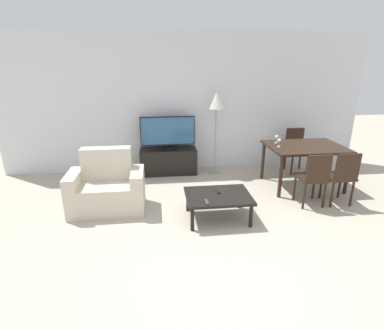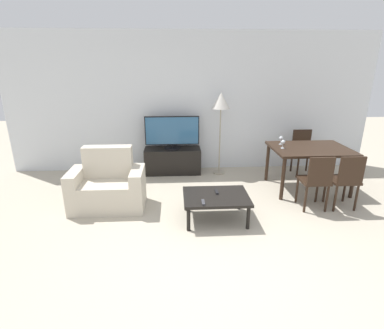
# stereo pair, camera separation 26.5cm
# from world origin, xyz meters

# --- Properties ---
(ground_plane) EXTENTS (18.00, 18.00, 0.00)m
(ground_plane) POSITION_xyz_m (0.00, 0.00, 0.00)
(ground_plane) COLOR #B2A893
(wall_back) EXTENTS (7.25, 0.06, 2.70)m
(wall_back) POSITION_xyz_m (0.00, 3.35, 1.35)
(wall_back) COLOR silver
(wall_back) RESTS_ON ground_plane
(armchair) EXTENTS (1.10, 0.63, 0.92)m
(armchair) POSITION_xyz_m (-1.38, 1.61, 0.33)
(armchair) COLOR beige
(armchair) RESTS_ON ground_plane
(tv_stand) EXTENTS (1.11, 0.43, 0.51)m
(tv_stand) POSITION_xyz_m (-0.40, 3.06, 0.25)
(tv_stand) COLOR black
(tv_stand) RESTS_ON ground_plane
(tv) EXTENTS (1.05, 0.32, 0.64)m
(tv) POSITION_xyz_m (-0.40, 3.06, 0.83)
(tv) COLOR black
(tv) RESTS_ON tv_stand
(coffee_table) EXTENTS (0.91, 0.68, 0.37)m
(coffee_table) POSITION_xyz_m (0.21, 1.13, 0.33)
(coffee_table) COLOR black
(coffee_table) RESTS_ON ground_plane
(dining_table) EXTENTS (1.29, 0.96, 0.75)m
(dining_table) POSITION_xyz_m (1.95, 2.13, 0.67)
(dining_table) COLOR black
(dining_table) RESTS_ON ground_plane
(dining_chair_near) EXTENTS (0.40, 0.40, 0.86)m
(dining_chair_near) POSITION_xyz_m (1.72, 1.35, 0.49)
(dining_chair_near) COLOR black
(dining_chair_near) RESTS_ON ground_plane
(dining_chair_far) EXTENTS (0.40, 0.40, 0.86)m
(dining_chair_far) POSITION_xyz_m (2.17, 2.91, 0.49)
(dining_chair_far) COLOR black
(dining_chair_far) RESTS_ON ground_plane
(dining_chair_near_right) EXTENTS (0.40, 0.40, 0.86)m
(dining_chair_near_right) POSITION_xyz_m (2.17, 1.35, 0.49)
(dining_chair_near_right) COLOR black
(dining_chair_near_right) RESTS_ON ground_plane
(floor_lamp) EXTENTS (0.34, 0.34, 1.59)m
(floor_lamp) POSITION_xyz_m (0.52, 2.98, 1.38)
(floor_lamp) COLOR gray
(floor_lamp) RESTS_ON ground_plane
(remote_primary) EXTENTS (0.04, 0.15, 0.02)m
(remote_primary) POSITION_xyz_m (0.01, 0.91, 0.38)
(remote_primary) COLOR #38383D
(remote_primary) RESTS_ON coffee_table
(remote_secondary) EXTENTS (0.04, 0.15, 0.02)m
(remote_secondary) POSITION_xyz_m (0.23, 1.23, 0.38)
(remote_secondary) COLOR black
(remote_secondary) RESTS_ON coffee_table
(wine_glass_left) EXTENTS (0.07, 0.07, 0.15)m
(wine_glass_left) POSITION_xyz_m (1.45, 2.11, 0.85)
(wine_glass_left) COLOR silver
(wine_glass_left) RESTS_ON dining_table
(wine_glass_center) EXTENTS (0.07, 0.07, 0.15)m
(wine_glass_center) POSITION_xyz_m (1.51, 2.36, 0.85)
(wine_glass_center) COLOR silver
(wine_glass_center) RESTS_ON dining_table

